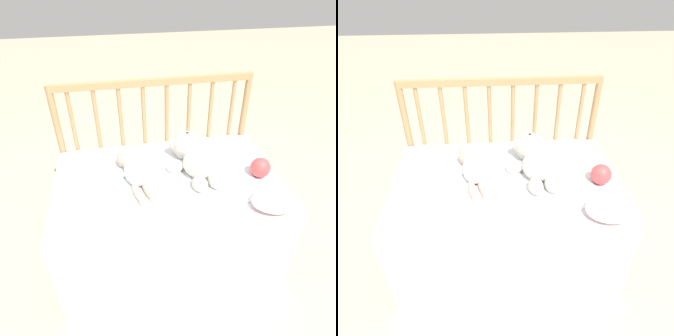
# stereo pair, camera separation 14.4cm
# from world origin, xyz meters

# --- Properties ---
(ground_plane) EXTENTS (12.00, 12.00, 0.00)m
(ground_plane) POSITION_xyz_m (0.00, 0.00, 0.00)
(ground_plane) COLOR #C6B293
(crib_mattress) EXTENTS (1.10, 0.69, 0.50)m
(crib_mattress) POSITION_xyz_m (0.00, 0.00, 0.25)
(crib_mattress) COLOR silver
(crib_mattress) RESTS_ON ground_plane
(crib_rail) EXTENTS (1.10, 0.04, 0.88)m
(crib_rail) POSITION_xyz_m (0.00, 0.37, 0.61)
(crib_rail) COLOR tan
(crib_rail) RESTS_ON ground_plane
(blanket) EXTENTS (0.83, 0.52, 0.01)m
(blanket) POSITION_xyz_m (-0.00, 0.01, 0.51)
(blanket) COLOR white
(blanket) RESTS_ON crib_mattress
(teddy_bear) EXTENTS (0.30, 0.41, 0.15)m
(teddy_bear) POSITION_xyz_m (0.14, 0.08, 0.57)
(teddy_bear) COLOR silver
(teddy_bear) RESTS_ON crib_mattress
(baby) EXTENTS (0.31, 0.38, 0.11)m
(baby) POSITION_xyz_m (-0.17, 0.04, 0.55)
(baby) COLOR white
(baby) RESTS_ON crib_mattress
(toy_ball) EXTENTS (0.10, 0.10, 0.10)m
(toy_ball) POSITION_xyz_m (0.45, -0.06, 0.55)
(toy_ball) COLOR #DB4C4C
(toy_ball) RESTS_ON crib_mattress
(small_pillow) EXTENTS (0.21, 0.16, 0.06)m
(small_pillow) POSITION_xyz_m (0.42, -0.28, 0.53)
(small_pillow) COLOR white
(small_pillow) RESTS_ON crib_mattress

